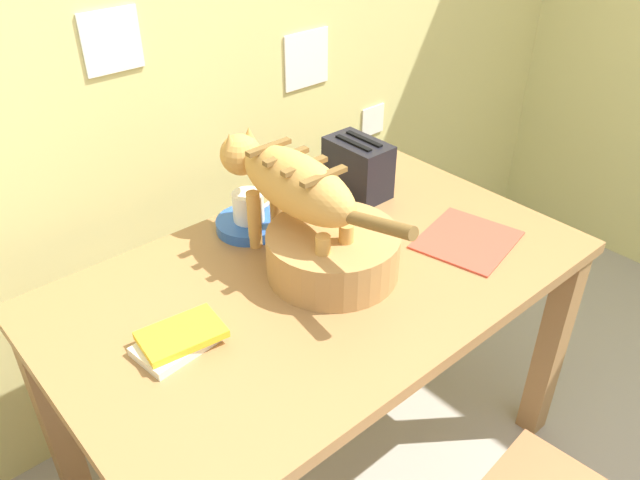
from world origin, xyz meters
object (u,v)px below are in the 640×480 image
Objects in this scene: book_stack at (179,339)px; coffee_mug at (249,206)px; cat at (290,184)px; magazine at (467,240)px; wicker_basket at (333,252)px; saucer_bowl at (250,224)px; dining_table at (320,300)px; toaster at (358,167)px.

coffee_mug is at bearing 35.74° from book_stack.
cat is 0.24m from coffee_mug.
book_stack is (-0.40, -0.10, -0.20)m from cat.
wicker_basket is at bearing 147.04° from magazine.
saucer_bowl is at bearing 97.19° from wicker_basket.
saucer_bowl reaches higher than dining_table.
book_stack is at bearing -144.26° from coffee_mug.
book_stack is at bearing -166.03° from cat.
saucer_bowl is at bearing 35.97° from book_stack.
book_stack is (-0.40, -0.29, 0.00)m from saucer_bowl.
toaster reaches higher than wicker_basket.
cat is 0.42m from toaster.
magazine is 0.82m from book_stack.
coffee_mug is 0.38m from toaster.
saucer_bowl is at bearing -180.00° from coffee_mug.
cat is at bearing 14.06° from book_stack.
saucer_bowl is 0.49m from book_stack.
toaster is (0.38, -0.05, 0.07)m from saucer_bowl.
book_stack is 0.81m from toaster.
wicker_basket reaches higher than book_stack.
book_stack reaches higher than magazine.
book_stack is 0.44m from wicker_basket.
saucer_bowl is 0.56× the size of wicker_basket.
dining_table is 2.06× the size of cat.
dining_table is at bearing 0.06° from book_stack.
wicker_basket is (-0.37, 0.14, 0.06)m from magazine.
dining_table is 0.33m from coffee_mug.
magazine is 1.28× the size of toaster.
dining_table is at bearing -87.73° from saucer_bowl.
dining_table is 0.47m from toaster.
book_stack is at bearing -162.63° from toaster.
dining_table is 7.23× the size of saucer_bowl.
dining_table is 0.42m from book_stack.
coffee_mug is at bearing 119.93° from magazine.
magazine is at bearing -10.87° from book_stack.
cat is 2.58× the size of magazine.
saucer_bowl is 0.06m from coffee_mug.
wicker_basket is at bearing -83.44° from coffee_mug.
wicker_basket is (0.03, -0.02, 0.15)m from dining_table.
cat reaches higher than saucer_bowl.
wicker_basket is (0.44, -0.02, 0.04)m from book_stack.
coffee_mug is 0.50m from book_stack.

